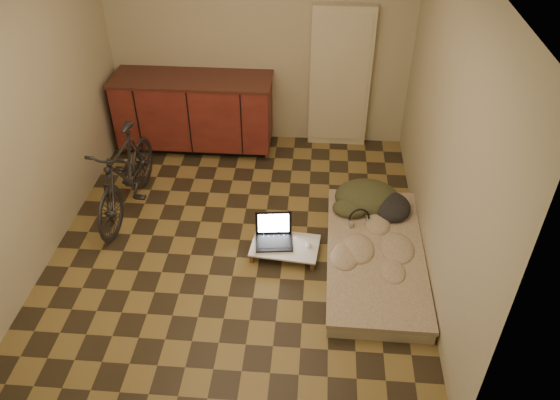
# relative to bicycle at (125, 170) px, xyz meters

# --- Properties ---
(room_shell) EXTENTS (3.50, 4.00, 2.60)m
(room_shell) POSITION_rel_bicycle_xyz_m (1.20, -0.41, 0.81)
(room_shell) COLOR olive
(room_shell) RESTS_ON ground
(cabinets) EXTENTS (1.84, 0.62, 0.91)m
(cabinets) POSITION_rel_bicycle_xyz_m (0.45, 1.29, -0.02)
(cabinets) COLOR black
(cabinets) RESTS_ON ground
(appliance_panel) EXTENTS (0.70, 0.10, 1.70)m
(appliance_panel) POSITION_rel_bicycle_xyz_m (2.15, 1.53, 0.36)
(appliance_panel) COLOR beige
(appliance_panel) RESTS_ON ground
(bicycle) EXTENTS (0.54, 1.53, 0.97)m
(bicycle) POSITION_rel_bicycle_xyz_m (0.00, 0.00, 0.00)
(bicycle) COLOR black
(bicycle) RESTS_ON ground
(futon) EXTENTS (0.90, 1.85, 0.16)m
(futon) POSITION_rel_bicycle_xyz_m (2.50, -0.63, -0.41)
(futon) COLOR #B0A68D
(futon) RESTS_ON ground
(clothing_pile) EXTENTS (0.69, 0.58, 0.28)m
(clothing_pile) POSITION_rel_bicycle_xyz_m (2.51, 0.07, -0.19)
(clothing_pile) COLOR #363A21
(clothing_pile) RESTS_ON futon
(headphones) EXTENTS (0.28, 0.26, 0.15)m
(headphones) POSITION_rel_bicycle_xyz_m (2.36, -0.26, -0.25)
(headphones) COLOR black
(headphones) RESTS_ON futon
(lap_desk) EXTENTS (0.67, 0.47, 0.10)m
(lap_desk) POSITION_rel_bicycle_xyz_m (1.66, -0.56, -0.39)
(lap_desk) COLOR brown
(lap_desk) RESTS_ON ground
(laptop) EXTENTS (0.38, 0.35, 0.24)m
(laptop) POSITION_rel_bicycle_xyz_m (1.55, -0.50, -0.33)
(laptop) COLOR black
(laptop) RESTS_ON lap_desk
(mouse) EXTENTS (0.08, 0.10, 0.03)m
(mouse) POSITION_rel_bicycle_xyz_m (1.87, -0.56, -0.37)
(mouse) COLOR white
(mouse) RESTS_ON lap_desk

